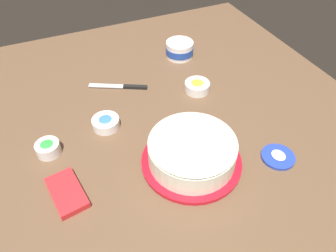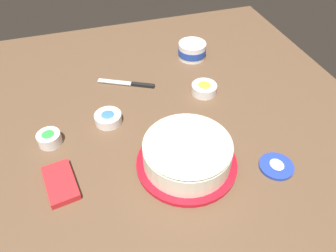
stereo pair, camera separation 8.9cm
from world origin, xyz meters
name	(u,v)px [view 2 (the right image)]	position (x,y,z in m)	size (l,w,h in m)	color
ground_plane	(159,119)	(0.00, 0.00, 0.00)	(1.54, 1.54, 0.00)	brown
frosted_cake	(187,153)	(-0.23, -0.02, 0.05)	(0.31, 0.31, 0.11)	red
frosting_tub	(192,50)	(0.35, -0.26, 0.04)	(0.12, 0.12, 0.07)	white
frosting_tub_lid	(276,166)	(-0.32, -0.28, 0.01)	(0.11, 0.11, 0.02)	#233DAD
spreading_knife	(131,84)	(0.23, 0.05, 0.01)	(0.13, 0.22, 0.01)	silver
sprinkle_bowl_yellow	(204,88)	(0.09, -0.21, 0.02)	(0.10, 0.10, 0.04)	white
sprinkle_bowl_green	(49,138)	(-0.01, 0.38, 0.02)	(0.08, 0.08, 0.04)	white
sprinkle_bowl_blue	(108,118)	(0.04, 0.18, 0.02)	(0.10, 0.10, 0.04)	white
candy_box_lower	(61,183)	(-0.19, 0.36, 0.01)	(0.15, 0.08, 0.02)	red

